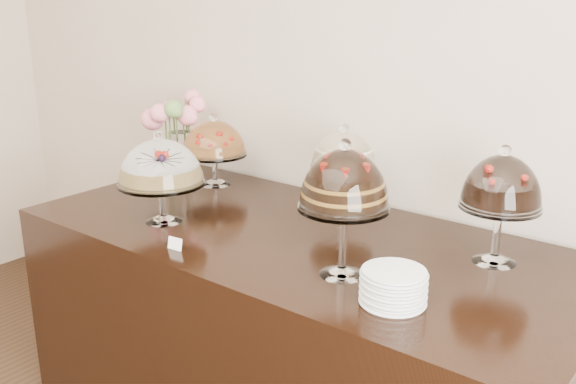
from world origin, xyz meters
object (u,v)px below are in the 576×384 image
Objects in this scene: cake_stand_sugar_sponge at (161,166)px; cake_stand_choco_layer at (344,185)px; cake_stand_dark_choco at (502,187)px; display_counter at (296,338)px; flower_vase at (176,125)px; plate_stack at (393,287)px; cake_stand_cheesecake at (344,155)px; cake_stand_fruit_tart at (214,141)px.

cake_stand_sugar_sponge is 0.85m from cake_stand_choco_layer.
cake_stand_dark_choco is (1.20, 0.43, 0.04)m from cake_stand_sugar_sponge.
cake_stand_dark_choco reaches higher than display_counter.
flower_vase reaches higher than cake_stand_sugar_sponge.
plate_stack is (1.08, -0.06, -0.18)m from cake_stand_sugar_sponge.
cake_stand_sugar_sponge is 1.09m from plate_stack.
cake_stand_choco_layer reaches higher than cake_stand_sugar_sponge.
cake_stand_cheesecake reaches higher than cake_stand_sugar_sponge.
cake_stand_choco_layer reaches higher than flower_vase.
cake_stand_sugar_sponge reaches higher than plate_stack.
cake_stand_dark_choco is 0.54m from plate_stack.
cake_stand_dark_choco is 0.98× the size of flower_vase.
flower_vase is at bearing 132.62° from cake_stand_sugar_sponge.
cake_stand_choco_layer is at bearing -30.08° from display_counter.
cake_stand_choco_layer is at bearing -20.28° from flower_vase.
cake_stand_dark_choco is at bearing -8.84° from cake_stand_cheesecake.
cake_stand_cheesecake is at bearing 133.98° from plate_stack.
display_counter is at bearing 23.00° from cake_stand_sugar_sponge.
cake_stand_cheesecake is 0.85m from plate_stack.
cake_stand_fruit_tart is at bearing 176.85° from cake_stand_dark_choco.
display_counter is 6.40× the size of cake_stand_fruit_tart.
plate_stack is (0.57, -0.27, 0.50)m from display_counter.
cake_stand_choco_layer is 0.54m from cake_stand_dark_choco.
cake_stand_choco_layer is at bearing -56.50° from cake_stand_cheesecake.
cake_stand_sugar_sponge is 0.90× the size of cake_stand_dark_choco.
flower_vase reaches higher than cake_stand_dark_choco.
flower_vase reaches higher than cake_stand_cheesecake.
display_counter is at bearing 149.92° from cake_stand_choco_layer.
cake_stand_dark_choco is at bearing 16.95° from display_counter.
cake_stand_choco_layer is 1.32× the size of cake_stand_fruit_tart.
flower_vase is at bearing 177.39° from cake_stand_dark_choco.
display_counter is 1.23m from flower_vase.
cake_stand_cheesecake is 1.10× the size of cake_stand_fruit_tart.
cake_stand_choco_layer is at bearing 1.27° from cake_stand_sugar_sponge.
cake_stand_fruit_tart is (-0.71, 0.29, 0.66)m from display_counter.
cake_stand_choco_layer is (0.34, -0.20, 0.75)m from display_counter.
display_counter is 1.02m from cake_stand_dark_choco.
cake_stand_choco_layer reaches higher than cake_stand_dark_choco.
cake_stand_sugar_sponge reaches higher than display_counter.
cake_stand_cheesecake is (-0.00, 0.32, 0.70)m from display_counter.
cake_stand_cheesecake is 0.97m from flower_vase.
cake_stand_sugar_sponge is 1.91× the size of plate_stack.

